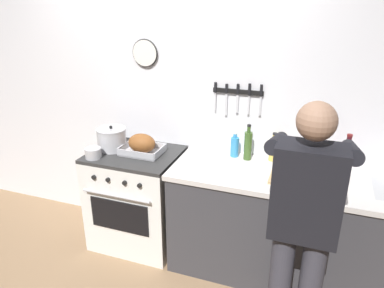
{
  "coord_description": "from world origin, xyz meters",
  "views": [
    {
      "loc": [
        1.22,
        -1.55,
        2.14
      ],
      "look_at": [
        0.36,
        0.85,
        1.11
      ],
      "focal_mm": 33.96,
      "sensor_mm": 36.0,
      "label": 1
    }
  ],
  "objects_px": {
    "person_cook": "(303,219)",
    "stock_pot": "(112,139)",
    "roasting_pan": "(142,145)",
    "bottle_cooking_oil": "(274,149)",
    "saucepan": "(93,153)",
    "bottle_vinegar": "(329,163)",
    "bottle_olive_oil": "(248,145)",
    "bottle_dish_soap": "(235,146)",
    "cutting_board": "(295,180)",
    "bottle_wine_red": "(346,159)",
    "stove": "(137,198)",
    "bottle_soy_sauce": "(285,162)"
  },
  "relations": [
    {
      "from": "stock_pot",
      "to": "bottle_dish_soap",
      "type": "xyz_separation_m",
      "value": [
        1.05,
        0.21,
        -0.01
      ]
    },
    {
      "from": "person_cook",
      "to": "bottle_vinegar",
      "type": "height_order",
      "value": "person_cook"
    },
    {
      "from": "person_cook",
      "to": "bottle_dish_soap",
      "type": "height_order",
      "value": "person_cook"
    },
    {
      "from": "saucepan",
      "to": "bottle_wine_red",
      "type": "relative_size",
      "value": 0.41
    },
    {
      "from": "bottle_vinegar",
      "to": "person_cook",
      "type": "bearing_deg",
      "value": -99.55
    },
    {
      "from": "stove",
      "to": "bottle_dish_soap",
      "type": "distance_m",
      "value": 1.01
    },
    {
      "from": "person_cook",
      "to": "bottle_olive_oil",
      "type": "xyz_separation_m",
      "value": [
        -0.5,
        0.84,
        0.07
      ]
    },
    {
      "from": "person_cook",
      "to": "stock_pot",
      "type": "height_order",
      "value": "person_cook"
    },
    {
      "from": "person_cook",
      "to": "cutting_board",
      "type": "distance_m",
      "value": 0.59
    },
    {
      "from": "roasting_pan",
      "to": "saucepan",
      "type": "distance_m",
      "value": 0.41
    },
    {
      "from": "stove",
      "to": "bottle_olive_oil",
      "type": "bearing_deg",
      "value": 11.96
    },
    {
      "from": "stove",
      "to": "cutting_board",
      "type": "height_order",
      "value": "cutting_board"
    },
    {
      "from": "person_cook",
      "to": "roasting_pan",
      "type": "bearing_deg",
      "value": 69.76
    },
    {
      "from": "stock_pot",
      "to": "bottle_vinegar",
      "type": "relative_size",
      "value": 0.98
    },
    {
      "from": "stock_pot",
      "to": "bottle_soy_sauce",
      "type": "height_order",
      "value": "stock_pot"
    },
    {
      "from": "cutting_board",
      "to": "bottle_olive_oil",
      "type": "distance_m",
      "value": 0.5
    },
    {
      "from": "roasting_pan",
      "to": "bottle_cooking_oil",
      "type": "distance_m",
      "value": 1.1
    },
    {
      "from": "saucepan",
      "to": "bottle_vinegar",
      "type": "xyz_separation_m",
      "value": [
        1.84,
        0.31,
        0.07
      ]
    },
    {
      "from": "roasting_pan",
      "to": "bottle_cooking_oil",
      "type": "bearing_deg",
      "value": 12.41
    },
    {
      "from": "stock_pot",
      "to": "bottle_cooking_oil",
      "type": "relative_size",
      "value": 1.08
    },
    {
      "from": "bottle_vinegar",
      "to": "bottle_dish_soap",
      "type": "relative_size",
      "value": 1.21
    },
    {
      "from": "bottle_vinegar",
      "to": "saucepan",
      "type": "bearing_deg",
      "value": -170.44
    },
    {
      "from": "roasting_pan",
      "to": "bottle_olive_oil",
      "type": "distance_m",
      "value": 0.89
    },
    {
      "from": "bottle_wine_red",
      "to": "bottle_cooking_oil",
      "type": "xyz_separation_m",
      "value": [
        -0.54,
        0.11,
        -0.04
      ]
    },
    {
      "from": "cutting_board",
      "to": "bottle_soy_sauce",
      "type": "bearing_deg",
      "value": 125.89
    },
    {
      "from": "bottle_soy_sauce",
      "to": "bottle_olive_oil",
      "type": "distance_m",
      "value": 0.35
    },
    {
      "from": "stock_pot",
      "to": "bottle_cooking_oil",
      "type": "xyz_separation_m",
      "value": [
        1.37,
        0.24,
        0.0
      ]
    },
    {
      "from": "bottle_soy_sauce",
      "to": "bottle_dish_soap",
      "type": "xyz_separation_m",
      "value": [
        -0.43,
        0.17,
        0.01
      ]
    },
    {
      "from": "bottle_wine_red",
      "to": "bottle_dish_soap",
      "type": "height_order",
      "value": "bottle_wine_red"
    },
    {
      "from": "roasting_pan",
      "to": "bottle_olive_oil",
      "type": "xyz_separation_m",
      "value": [
        0.87,
        0.19,
        0.05
      ]
    },
    {
      "from": "saucepan",
      "to": "bottle_wine_red",
      "type": "distance_m",
      "value": 1.99
    },
    {
      "from": "cutting_board",
      "to": "person_cook",
      "type": "bearing_deg",
      "value": -80.63
    },
    {
      "from": "person_cook",
      "to": "bottle_dish_soap",
      "type": "xyz_separation_m",
      "value": [
        -0.62,
        0.87,
        0.04
      ]
    },
    {
      "from": "person_cook",
      "to": "roasting_pan",
      "type": "xyz_separation_m",
      "value": [
        -1.38,
        0.66,
        0.03
      ]
    },
    {
      "from": "person_cook",
      "to": "bottle_wine_red",
      "type": "relative_size",
      "value": 5.0
    },
    {
      "from": "person_cook",
      "to": "stock_pot",
      "type": "xyz_separation_m",
      "value": [
        -1.67,
        0.66,
        0.04
      ]
    },
    {
      "from": "roasting_pan",
      "to": "bottle_dish_soap",
      "type": "bearing_deg",
      "value": 15.36
    },
    {
      "from": "roasting_pan",
      "to": "saucepan",
      "type": "height_order",
      "value": "roasting_pan"
    },
    {
      "from": "stock_pot",
      "to": "bottle_cooking_oil",
      "type": "distance_m",
      "value": 1.39
    },
    {
      "from": "bottle_olive_oil",
      "to": "bottle_dish_soap",
      "type": "height_order",
      "value": "bottle_olive_oil"
    },
    {
      "from": "bottle_wine_red",
      "to": "bottle_vinegar",
      "type": "bearing_deg",
      "value": -161.45
    },
    {
      "from": "roasting_pan",
      "to": "saucepan",
      "type": "bearing_deg",
      "value": -146.75
    },
    {
      "from": "roasting_pan",
      "to": "bottle_dish_soap",
      "type": "relative_size",
      "value": 1.62
    },
    {
      "from": "person_cook",
      "to": "bottle_soy_sauce",
      "type": "bearing_deg",
      "value": 19.95
    },
    {
      "from": "saucepan",
      "to": "bottle_vinegar",
      "type": "distance_m",
      "value": 1.87
    },
    {
      "from": "bottle_cooking_oil",
      "to": "cutting_board",
      "type": "bearing_deg",
      "value": -57.01
    },
    {
      "from": "bottle_dish_soap",
      "to": "bottle_olive_oil",
      "type": "bearing_deg",
      "value": -11.2
    },
    {
      "from": "person_cook",
      "to": "bottle_wine_red",
      "type": "distance_m",
      "value": 0.82
    },
    {
      "from": "person_cook",
      "to": "stock_pot",
      "type": "relative_size",
      "value": 6.47
    },
    {
      "from": "person_cook",
      "to": "roasting_pan",
      "type": "relative_size",
      "value": 4.72
    }
  ]
}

